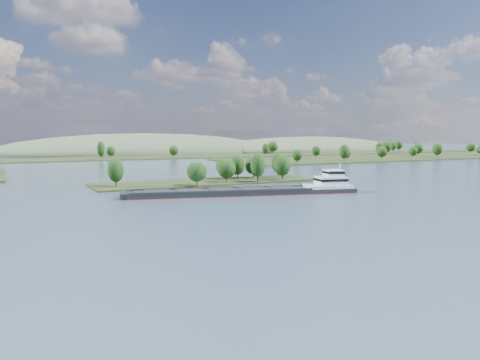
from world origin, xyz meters
TOP-DOWN VIEW (x-y plane):
  - ground at (0.00, 120.00)m, footprint 1800.00×1800.00m
  - tree_island at (6.69, 178.54)m, footprint 100.00×32.95m
  - right_bank at (232.42, 299.99)m, footprint 320.00×90.00m
  - back_shoreline at (8.18, 399.89)m, footprint 900.00×60.00m
  - hill_east at (260.00, 470.00)m, footprint 260.00×140.00m
  - hill_west at (60.00, 500.00)m, footprint 320.00×160.00m
  - cargo_barge at (0.69, 134.62)m, footprint 84.18×30.19m

SIDE VIEW (x-z plane):
  - ground at x=0.00m, z-range 0.00..0.00m
  - hill_east at x=260.00m, z-range -18.00..18.00m
  - hill_west at x=60.00m, z-range -22.00..22.00m
  - back_shoreline at x=8.18m, z-range -7.24..8.69m
  - right_bank at x=232.42m, z-range -6.52..8.64m
  - cargo_barge at x=0.69m, z-range -4.26..7.14m
  - tree_island at x=6.69m, z-range -3.06..10.87m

